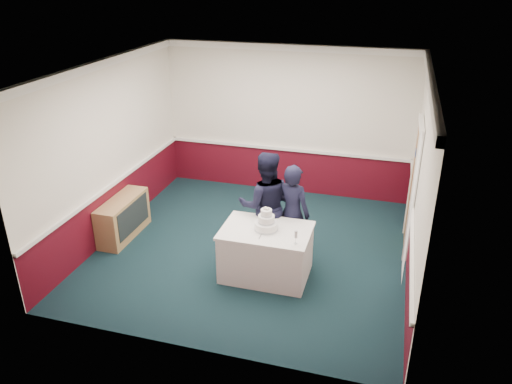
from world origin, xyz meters
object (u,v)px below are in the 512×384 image
(cake_knife, at_px, (261,236))
(person_woman, at_px, (292,213))
(champagne_flute, at_px, (296,235))
(person_man, at_px, (265,205))
(cake_table, at_px, (266,252))
(wedding_cake, at_px, (266,223))
(sideboard, at_px, (123,218))

(cake_knife, distance_m, person_woman, 0.84)
(champagne_flute, distance_m, person_man, 1.11)
(cake_table, distance_m, champagne_flute, 0.78)
(cake_table, bearing_deg, person_woman, 66.10)
(wedding_cake, xyz_separation_m, champagne_flute, (0.50, -0.28, 0.03))
(wedding_cake, bearing_deg, cake_knife, -98.53)
(wedding_cake, height_order, cake_knife, wedding_cake)
(person_woman, bearing_deg, wedding_cake, 80.83)
(champagne_flute, bearing_deg, cake_knife, 171.42)
(sideboard, relative_size, cake_knife, 5.45)
(sideboard, xyz_separation_m, cake_knife, (2.66, -0.70, 0.44))
(cake_knife, bearing_deg, person_woman, 67.38)
(cake_table, xyz_separation_m, cake_knife, (-0.03, -0.20, 0.39))
(sideboard, bearing_deg, wedding_cake, -10.45)
(person_man, relative_size, person_woman, 1.09)
(champagne_flute, relative_size, person_woman, 0.13)
(wedding_cake, xyz_separation_m, person_woman, (0.26, 0.59, -0.09))
(cake_table, height_order, person_man, person_man)
(sideboard, height_order, cake_knife, cake_knife)
(cake_knife, bearing_deg, cake_table, 79.09)
(sideboard, relative_size, champagne_flute, 5.85)
(cake_table, bearing_deg, wedding_cake, 90.00)
(cake_knife, relative_size, person_man, 0.12)
(sideboard, xyz_separation_m, person_woman, (2.95, 0.09, 0.46))
(champagne_flute, height_order, person_man, person_man)
(cake_table, xyz_separation_m, champagne_flute, (0.50, -0.28, 0.53))
(person_man, height_order, person_woman, person_man)
(person_man, bearing_deg, person_woman, 159.99)
(sideboard, bearing_deg, cake_table, -10.45)
(cake_table, height_order, person_woman, person_woman)
(wedding_cake, height_order, person_woman, person_woman)
(sideboard, distance_m, cake_table, 2.74)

